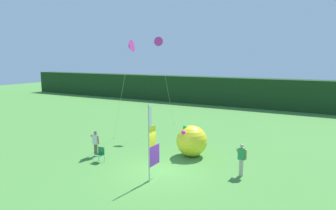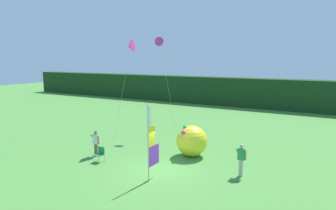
{
  "view_description": "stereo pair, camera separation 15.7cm",
  "coord_description": "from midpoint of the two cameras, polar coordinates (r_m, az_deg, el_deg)",
  "views": [
    {
      "loc": [
        8.0,
        -13.26,
        6.15
      ],
      "look_at": [
        -0.78,
        2.46,
        3.35
      ],
      "focal_mm": 31.85,
      "sensor_mm": 36.0,
      "label": 1
    },
    {
      "loc": [
        8.13,
        -13.18,
        6.15
      ],
      "look_at": [
        -0.78,
        2.46,
        3.35
      ],
      "focal_mm": 31.85,
      "sensor_mm": 36.0,
      "label": 2
    }
  ],
  "objects": [
    {
      "name": "person_near_banner",
      "position": [
        19.58,
        -13.91,
        -7.07
      ],
      "size": [
        0.55,
        0.48,
        1.63
      ],
      "color": "brown",
      "rests_on": "ground"
    },
    {
      "name": "distant_treeline",
      "position": [
        39.36,
        17.18,
        2.18
      ],
      "size": [
        80.0,
        2.4,
        3.7
      ],
      "primitive_type": "cube",
      "color": "#193819",
      "rests_on": "ground"
    },
    {
      "name": "banner_flag",
      "position": [
        15.19,
        -3.37,
        -7.44
      ],
      "size": [
        0.06,
        1.03,
        3.96
      ],
      "color": "#B7B7BC",
      "rests_on": "ground"
    },
    {
      "name": "folding_chair",
      "position": [
        18.61,
        -13.16,
        -9.03
      ],
      "size": [
        0.51,
        0.51,
        0.89
      ],
      "color": "#BCBCC1",
      "rests_on": "ground"
    },
    {
      "name": "person_mid_field",
      "position": [
        16.37,
        13.6,
        -9.98
      ],
      "size": [
        0.55,
        0.48,
        1.75
      ],
      "color": "#B7B2A3",
      "rests_on": "ground"
    },
    {
      "name": "inflatable_balloon",
      "position": [
        19.09,
        4.32,
        -6.85
      ],
      "size": [
        1.98,
        1.98,
        2.02
      ],
      "color": "yellow",
      "rests_on": "ground"
    },
    {
      "name": "kite_magenta_delta_0",
      "position": [
        24.48,
        -1.93,
        11.95
      ],
      "size": [
        0.82,
        3.65,
        7.9
      ],
      "color": "brown",
      "rests_on": "ground"
    },
    {
      "name": "kite_magenta_delta_2",
      "position": [
        21.33,
        -7.49,
        11.05
      ],
      "size": [
        2.4,
        0.96,
        7.47
      ],
      "color": "brown",
      "rests_on": "ground"
    },
    {
      "name": "ground_plane",
      "position": [
        16.66,
        -2.12,
        -12.83
      ],
      "size": [
        120.0,
        120.0,
        0.0
      ],
      "primitive_type": "plane",
      "color": "#478438"
    }
  ]
}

